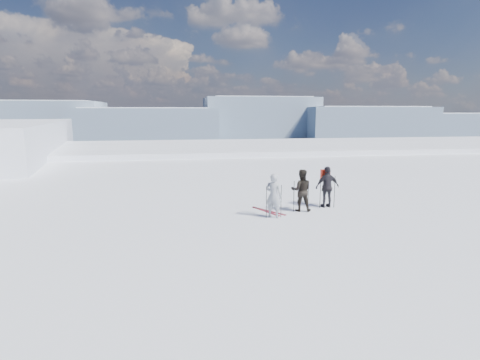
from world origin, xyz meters
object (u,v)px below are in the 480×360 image
(skier_dark, at_px, (301,190))
(skier_pack, at_px, (327,187))
(skier_grey, at_px, (274,196))
(skis_loose, at_px, (267,211))

(skier_dark, xyz_separation_m, skier_pack, (1.26, 0.40, 0.01))
(skier_grey, height_order, skier_pack, skier_pack)
(skier_grey, distance_m, skier_dark, 1.53)
(skier_pack, relative_size, skis_loose, 1.09)
(skier_pack, bearing_deg, skier_dark, 15.32)
(skier_dark, xyz_separation_m, skis_loose, (-1.35, 0.11, -0.83))
(skier_pack, bearing_deg, skis_loose, 3.95)
(skier_dark, relative_size, skier_pack, 0.98)
(skier_dark, bearing_deg, skier_grey, 43.71)
(skier_dark, height_order, skier_pack, skier_pack)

